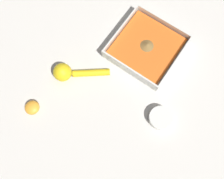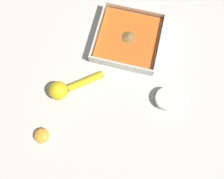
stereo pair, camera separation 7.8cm
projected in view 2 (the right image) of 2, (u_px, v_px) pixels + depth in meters
The scene contains 5 objects.
ground_plane at pixel (127, 44), 0.86m from camera, with size 4.00×4.00×0.00m, color beige.
square_dish at pixel (128, 39), 0.85m from camera, with size 0.25×0.25×0.05m.
spice_bowl at pixel (166, 99), 0.78m from camera, with size 0.08×0.08×0.03m.
lemon_squeezer at pixel (65, 88), 0.78m from camera, with size 0.18×0.15×0.07m.
lemon_half at pixel (42, 136), 0.75m from camera, with size 0.05×0.05×0.03m.
Camera 2 is at (0.04, -0.41, 0.78)m, focal length 35.00 mm.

